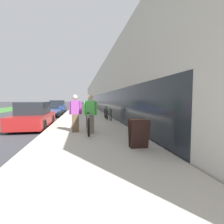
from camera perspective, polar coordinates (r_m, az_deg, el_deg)
The scene contains 12 objects.
sidewalk_slab at distance 27.20m, azimuth -9.20°, elevation 0.84°, with size 4.25×70.00×0.16m.
storefront_facade at distance 35.96m, azimuth 2.12°, elevation 6.22°, with size 10.01×70.00×5.83m.
lawn_strip at distance 33.42m, azimuth -30.99°, elevation 0.80°, with size 5.21×70.00×0.03m.
tandem_bicycle at distance 8.12m, azimuth -7.96°, elevation -3.63°, with size 0.52×2.87×0.95m.
person_rider at distance 7.71m, azimuth -7.11°, elevation -0.63°, with size 0.58×0.23×1.71m.
person_bystander at distance 8.15m, azimuth -11.88°, elevation -0.42°, with size 0.58×0.23×1.71m.
bike_rack_hoop at distance 12.16m, azimuth -0.45°, elevation -0.45°, with size 0.05×0.60×0.84m.
cruiser_bike_nearest at distance 13.23m, azimuth -1.94°, elevation -0.55°, with size 0.52×1.77×0.96m.
sandwich_board_sign at distance 5.51m, azimuth 8.64°, elevation -6.88°, with size 0.56×0.56×0.90m.
parked_sedan_curbside at distance 11.21m, azimuth -24.12°, elevation -1.22°, with size 1.81×4.55×1.50m.
vintage_roadster_curbside at distance 17.16m, azimuth -19.17°, elevation -0.10°, with size 1.89×3.81×1.01m.
parked_sedan_far at distance 22.76m, azimuth -17.37°, elevation 1.57°, with size 1.88×4.01×1.52m.
Camera 1 is at (5.40, -6.15, 1.67)m, focal length 28.00 mm.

